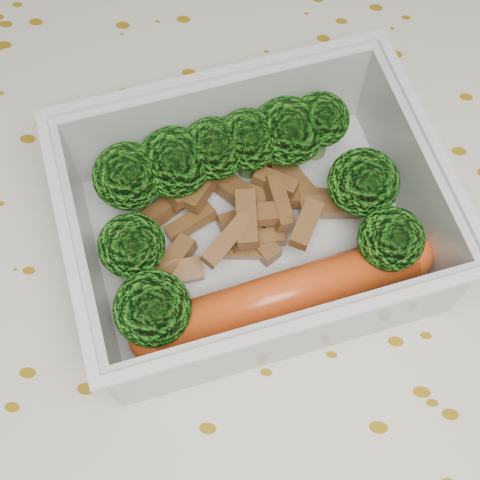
# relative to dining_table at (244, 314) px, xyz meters

# --- Properties ---
(ground_plane) EXTENTS (4.00, 4.00, 0.00)m
(ground_plane) POSITION_rel_dining_table_xyz_m (0.00, 0.00, -0.67)
(ground_plane) COLOR olive
(ground_plane) RESTS_ON ground
(dining_table) EXTENTS (1.40, 0.90, 0.75)m
(dining_table) POSITION_rel_dining_table_xyz_m (0.00, 0.00, 0.00)
(dining_table) COLOR brown
(dining_table) RESTS_ON ground
(tablecloth) EXTENTS (1.46, 0.96, 0.19)m
(tablecloth) POSITION_rel_dining_table_xyz_m (0.00, 0.00, 0.05)
(tablecloth) COLOR beige
(tablecloth) RESTS_ON dining_table
(lunch_container) EXTENTS (0.24, 0.21, 0.07)m
(lunch_container) POSITION_rel_dining_table_xyz_m (0.00, 0.01, 0.11)
(lunch_container) COLOR silver
(lunch_container) RESTS_ON tablecloth
(broccoli_florets) EXTENTS (0.18, 0.16, 0.05)m
(broccoli_florets) POSITION_rel_dining_table_xyz_m (-0.01, 0.03, 0.12)
(broccoli_florets) COLOR #608C3F
(broccoli_florets) RESTS_ON lunch_container
(meat_pile) EXTENTS (0.12, 0.10, 0.03)m
(meat_pile) POSITION_rel_dining_table_xyz_m (-0.00, 0.02, 0.10)
(meat_pile) COLOR brown
(meat_pile) RESTS_ON lunch_container
(sausage) EXTENTS (0.16, 0.09, 0.03)m
(sausage) POSITION_rel_dining_table_xyz_m (0.02, -0.02, 0.11)
(sausage) COLOR #D04616
(sausage) RESTS_ON lunch_container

